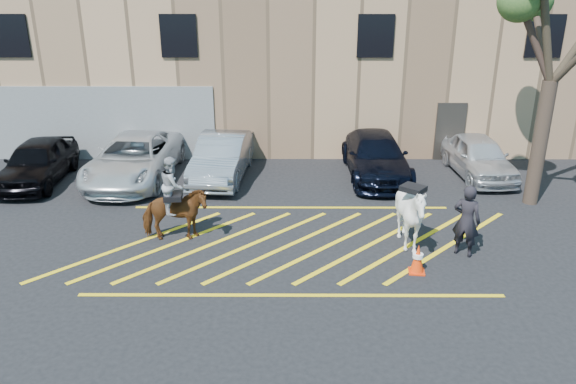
{
  "coord_description": "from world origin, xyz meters",
  "views": [
    {
      "loc": [
        -0.02,
        -13.58,
        6.72
      ],
      "look_at": [
        -0.08,
        0.2,
        1.3
      ],
      "focal_mm": 35.0,
      "sensor_mm": 36.0,
      "label": 1
    }
  ],
  "objects_px": {
    "car_black_suv": "(37,162)",
    "traffic_cone": "(418,259)",
    "car_white_suv": "(479,156)",
    "handler": "(466,221)",
    "car_white_pickup": "(134,158)",
    "tree": "(562,12)",
    "car_silver_sedan": "(222,157)",
    "car_blue_suv": "(376,156)",
    "mounted_bay": "(174,207)",
    "saddled_white": "(411,215)"
  },
  "relations": [
    {
      "from": "car_black_suv",
      "to": "car_white_pickup",
      "type": "relative_size",
      "value": 0.8
    },
    {
      "from": "car_white_pickup",
      "to": "car_silver_sedan",
      "type": "relative_size",
      "value": 1.19
    },
    {
      "from": "car_silver_sedan",
      "to": "mounted_bay",
      "type": "xyz_separation_m",
      "value": [
        -0.69,
        -4.92,
        0.19
      ]
    },
    {
      "from": "handler",
      "to": "traffic_cone",
      "type": "distance_m",
      "value": 1.75
    },
    {
      "from": "car_white_pickup",
      "to": "saddled_white",
      "type": "height_order",
      "value": "saddled_white"
    },
    {
      "from": "mounted_bay",
      "to": "traffic_cone",
      "type": "relative_size",
      "value": 3.19
    },
    {
      "from": "car_silver_sedan",
      "to": "traffic_cone",
      "type": "xyz_separation_m",
      "value": [
        5.4,
        -6.64,
        -0.38
      ]
    },
    {
      "from": "tree",
      "to": "car_blue_suv",
      "type": "bearing_deg",
      "value": 150.87
    },
    {
      "from": "car_silver_sedan",
      "to": "tree",
      "type": "distance_m",
      "value": 11.25
    },
    {
      "from": "car_silver_sedan",
      "to": "saddled_white",
      "type": "height_order",
      "value": "saddled_white"
    },
    {
      "from": "car_silver_sedan",
      "to": "traffic_cone",
      "type": "height_order",
      "value": "car_silver_sedan"
    },
    {
      "from": "car_black_suv",
      "to": "traffic_cone",
      "type": "height_order",
      "value": "car_black_suv"
    },
    {
      "from": "saddled_white",
      "to": "car_silver_sedan",
      "type": "bearing_deg",
      "value": 135.45
    },
    {
      "from": "traffic_cone",
      "to": "car_silver_sedan",
      "type": "bearing_deg",
      "value": 129.12
    },
    {
      "from": "car_white_suv",
      "to": "saddled_white",
      "type": "relative_size",
      "value": 1.83
    },
    {
      "from": "car_white_pickup",
      "to": "car_white_suv",
      "type": "bearing_deg",
      "value": 4.76
    },
    {
      "from": "mounted_bay",
      "to": "traffic_cone",
      "type": "height_order",
      "value": "mounted_bay"
    },
    {
      "from": "car_black_suv",
      "to": "car_silver_sedan",
      "type": "xyz_separation_m",
      "value": [
        6.2,
        0.49,
        0.02
      ]
    },
    {
      "from": "handler",
      "to": "traffic_cone",
      "type": "bearing_deg",
      "value": 65.35
    },
    {
      "from": "car_black_suv",
      "to": "saddled_white",
      "type": "distance_m",
      "value": 12.63
    },
    {
      "from": "car_black_suv",
      "to": "mounted_bay",
      "type": "xyz_separation_m",
      "value": [
        5.51,
        -4.43,
        0.21
      ]
    },
    {
      "from": "car_white_pickup",
      "to": "car_silver_sedan",
      "type": "distance_m",
      "value": 3.01
    },
    {
      "from": "car_blue_suv",
      "to": "traffic_cone",
      "type": "bearing_deg",
      "value": -91.11
    },
    {
      "from": "car_black_suv",
      "to": "car_white_suv",
      "type": "xyz_separation_m",
      "value": [
        15.16,
        0.75,
        -0.03
      ]
    },
    {
      "from": "car_blue_suv",
      "to": "saddled_white",
      "type": "xyz_separation_m",
      "value": [
        0.09,
        -5.61,
        0.22
      ]
    },
    {
      "from": "car_blue_suv",
      "to": "saddled_white",
      "type": "bearing_deg",
      "value": -90.53
    },
    {
      "from": "mounted_bay",
      "to": "saddled_white",
      "type": "height_order",
      "value": "mounted_bay"
    },
    {
      "from": "car_white_pickup",
      "to": "tree",
      "type": "bearing_deg",
      "value": -6.51
    },
    {
      "from": "car_white_suv",
      "to": "traffic_cone",
      "type": "height_order",
      "value": "car_white_suv"
    },
    {
      "from": "car_silver_sedan",
      "to": "traffic_cone",
      "type": "bearing_deg",
      "value": -46.14
    },
    {
      "from": "car_white_pickup",
      "to": "traffic_cone",
      "type": "distance_m",
      "value": 10.62
    },
    {
      "from": "car_black_suv",
      "to": "car_white_pickup",
      "type": "height_order",
      "value": "car_white_pickup"
    },
    {
      "from": "tree",
      "to": "mounted_bay",
      "type": "bearing_deg",
      "value": -165.83
    },
    {
      "from": "saddled_white",
      "to": "tree",
      "type": "xyz_separation_m",
      "value": [
        4.4,
        3.11,
        4.76
      ]
    },
    {
      "from": "car_white_suv",
      "to": "handler",
      "type": "height_order",
      "value": "handler"
    },
    {
      "from": "car_black_suv",
      "to": "traffic_cone",
      "type": "distance_m",
      "value": 13.14
    },
    {
      "from": "car_white_suv",
      "to": "saddled_white",
      "type": "height_order",
      "value": "saddled_white"
    },
    {
      "from": "car_white_pickup",
      "to": "tree",
      "type": "distance_m",
      "value": 13.93
    },
    {
      "from": "car_white_suv",
      "to": "tree",
      "type": "relative_size",
      "value": 0.57
    },
    {
      "from": "car_white_pickup",
      "to": "car_white_suv",
      "type": "height_order",
      "value": "car_white_pickup"
    },
    {
      "from": "car_white_pickup",
      "to": "car_silver_sedan",
      "type": "xyz_separation_m",
      "value": [
        3.01,
        0.17,
        -0.0
      ]
    },
    {
      "from": "mounted_bay",
      "to": "tree",
      "type": "height_order",
      "value": "tree"
    },
    {
      "from": "handler",
      "to": "tree",
      "type": "relative_size",
      "value": 0.26
    },
    {
      "from": "mounted_bay",
      "to": "car_white_pickup",
      "type": "bearing_deg",
      "value": 116.0
    },
    {
      "from": "car_silver_sedan",
      "to": "car_black_suv",
      "type": "bearing_deg",
      "value": -170.75
    },
    {
      "from": "car_silver_sedan",
      "to": "mounted_bay",
      "type": "height_order",
      "value": "mounted_bay"
    },
    {
      "from": "car_white_suv",
      "to": "saddled_white",
      "type": "xyz_separation_m",
      "value": [
        -3.51,
        -5.62,
        0.23
      ]
    },
    {
      "from": "mounted_bay",
      "to": "handler",
      "type": "bearing_deg",
      "value": -6.09
    },
    {
      "from": "car_blue_suv",
      "to": "tree",
      "type": "xyz_separation_m",
      "value": [
        4.49,
        -2.5,
        4.97
      ]
    },
    {
      "from": "car_blue_suv",
      "to": "car_silver_sedan",
      "type": "bearing_deg",
      "value": -178.9
    }
  ]
}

